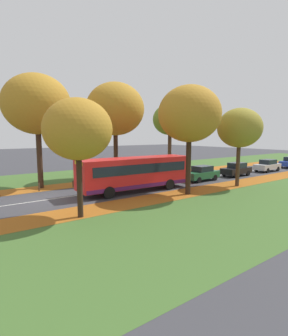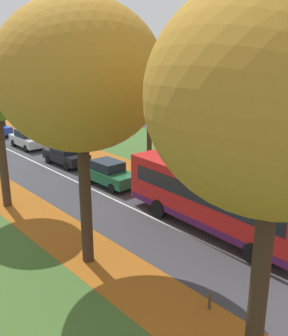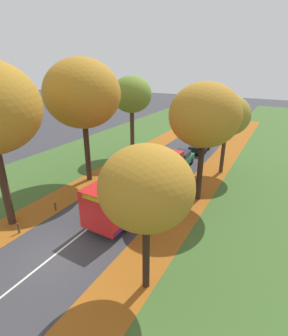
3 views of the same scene
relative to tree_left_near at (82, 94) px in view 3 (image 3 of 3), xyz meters
The scene contains 18 objects.
ground_plane 12.97m from the tree_left_near, 61.53° to the right, with size 160.00×160.00×0.00m, color #38383D.
grass_verge_left 13.95m from the tree_left_near, 111.33° to the left, with size 12.00×90.00×0.01m, color #3D6028.
leaf_litter_left 9.10m from the tree_left_near, 85.62° to the left, with size 2.80×60.00×0.00m, color #9E5619.
grass_verge_right 19.43m from the tree_left_near, 37.40° to the left, with size 12.00×90.00×0.01m, color #3D6028.
leaf_litter_right 13.20m from the tree_left_near, 26.79° to the left, with size 2.80×60.00×0.00m, color #9E5619.
road_centre_line 14.19m from the tree_left_near, 65.35° to the left, with size 0.12×80.00×0.01m, color silver.
tree_left_near is the anchor object (origin of this frame).
tree_left_mid 8.14m from the tree_left_near, 91.29° to the left, with size 4.39×4.39×8.87m.
tree_right_nearest 13.76m from the tree_left_near, 38.95° to the right, with size 4.04×4.04×7.13m.
tree_right_near 10.13m from the tree_left_near, ahead, with size 5.09×5.09×8.95m.
tree_right_mid 12.99m from the tree_left_near, 36.55° to the left, with size 4.15×4.15×7.49m.
bollard_second 11.44m from the tree_left_near, 80.60° to the right, with size 0.12×0.12×0.73m, color #4C3823.
bollard_third 9.34m from the tree_left_near, 75.96° to the right, with size 0.12×0.12×0.61m, color #4C3823.
bus 8.91m from the tree_left_near, 14.49° to the right, with size 2.95×10.49×2.98m.
car_green_lead 11.68m from the tree_left_near, 48.46° to the left, with size 1.86×4.24×1.62m.
car_black_following 16.05m from the tree_left_near, 63.40° to the left, with size 1.89×4.26×1.62m.
car_silver_third_in_line 21.96m from the tree_left_near, 71.60° to the left, with size 1.79×4.20×1.62m.
car_blue_fourth_in_line 28.33m from the tree_left_near, 76.56° to the left, with size 1.93×4.27×1.62m.
Camera 3 is at (10.13, -7.91, 10.08)m, focal length 28.00 mm.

